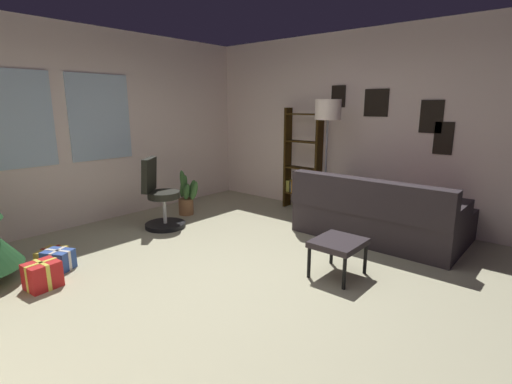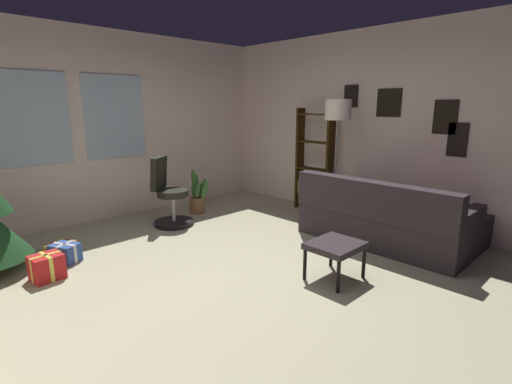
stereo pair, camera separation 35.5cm
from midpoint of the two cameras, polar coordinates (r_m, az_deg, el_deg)
ground_plane at (r=3.97m, az=-5.25°, el=-12.99°), size 5.45×5.66×0.10m
wall_back_with_windows at (r=5.99m, az=-25.52°, el=8.83°), size 5.45×0.12×2.75m
wall_right_with_frames at (r=5.85m, az=14.61°, el=9.55°), size 0.12×5.66×2.75m
couch at (r=5.02m, az=17.11°, el=-3.68°), size 1.45×2.01×0.83m
footstool at (r=3.84m, az=9.72°, el=-7.90°), size 0.51×0.45×0.38m
gift_box_red at (r=4.23m, az=-31.69°, el=-10.67°), size 0.30×0.27×0.26m
gift_box_gold at (r=4.81m, az=-30.33°, el=-8.39°), size 0.35×0.34×0.16m
gift_box_blue at (r=4.60m, az=-29.66°, el=-8.91°), size 0.31×0.34×0.21m
office_chair at (r=5.46m, az=-16.05°, el=-1.29°), size 0.59×0.60×0.98m
bookshelf at (r=6.17m, az=5.34°, el=3.83°), size 0.18×0.64×1.64m
floor_lamp at (r=5.48m, az=8.93°, el=10.92°), size 0.36×0.36×1.76m
potted_plant at (r=6.04m, az=-12.05°, el=-0.62°), size 0.32×0.40×0.70m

